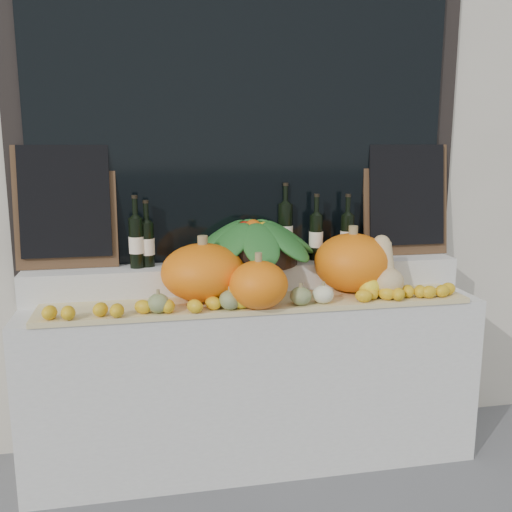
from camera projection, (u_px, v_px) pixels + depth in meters
storefront_facade at (230, 42)px, 3.35m from camera, size 7.00×0.94×4.50m
display_sill at (253, 379)px, 3.01m from camera, size 2.30×0.55×0.88m
rear_tier at (248, 277)px, 3.05m from camera, size 2.30×0.25×0.16m
straw_bedding at (258, 303)px, 2.80m from camera, size 2.10×0.32×0.02m
pumpkin_left at (203, 272)px, 2.79m from camera, size 0.52×0.52×0.28m
pumpkin_right at (352, 263)px, 2.96m from camera, size 0.45×0.45×0.30m
pumpkin_center at (258, 285)px, 2.66m from camera, size 0.33×0.33×0.23m
butternut_squash at (386, 272)px, 2.88m from camera, size 0.17×0.22×0.30m
decorative_gourds at (269, 295)px, 2.70m from camera, size 1.14×0.17×0.17m
lemon_heap at (263, 301)px, 2.69m from camera, size 2.20×0.16×0.06m
produce_bowl at (253, 241)px, 3.00m from camera, size 0.71×0.71×0.24m
wine_bottle_far_left at (136, 242)px, 2.89m from camera, size 0.08×0.08×0.37m
wine_bottle_near_left at (147, 243)px, 2.92m from camera, size 0.08×0.08×0.34m
wine_bottle_tall at (285, 231)px, 3.12m from camera, size 0.08×0.08×0.42m
wine_bottle_near_right at (316, 236)px, 3.09m from camera, size 0.08×0.08×0.36m
wine_bottle_far_right at (347, 236)px, 3.13m from camera, size 0.08×0.08×0.36m
chalkboard_left at (65, 205)px, 2.86m from camera, size 0.50×0.11×0.62m
chalkboard_right at (406, 198)px, 3.21m from camera, size 0.50×0.11×0.62m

